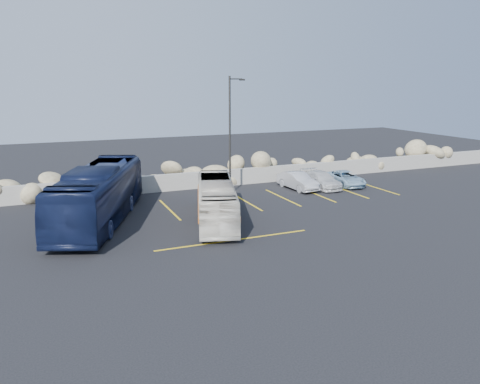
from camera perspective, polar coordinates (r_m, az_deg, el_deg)
name	(u,v)px	position (r m, az deg, el deg)	size (l,w,h in m)	color
ground	(254,239)	(23.36, 1.74, -5.72)	(90.00, 90.00, 0.00)	black
seawall	(185,181)	(34.10, -6.68, 1.33)	(60.00, 0.40, 1.20)	gray
riprap_pile	(181,169)	(35.10, -7.26, 2.82)	(54.00, 2.80, 2.60)	#9C8966
parking_lines	(284,203)	(30.13, 5.37, -1.39)	(18.16, 9.36, 0.01)	yellow
lamppost	(231,132)	(32.01, -1.15, 7.34)	(1.14, 0.18, 8.00)	#2D2C28
vintage_bus	(216,201)	(25.96, -2.89, -1.11)	(1.95, 8.33, 2.32)	silver
tour_coach	(99,194)	(26.88, -16.78, -0.28)	(2.63, 11.26, 3.14)	#101837
car_b	(298,181)	(34.10, 7.05, 1.35)	(1.31, 3.76, 1.24)	#BABABF
car_c	(321,180)	(34.92, 9.87, 1.47)	(1.63, 4.02, 1.17)	silver
car_d	(345,178)	(36.05, 12.73, 1.64)	(1.78, 3.85, 1.07)	#8CAFC7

